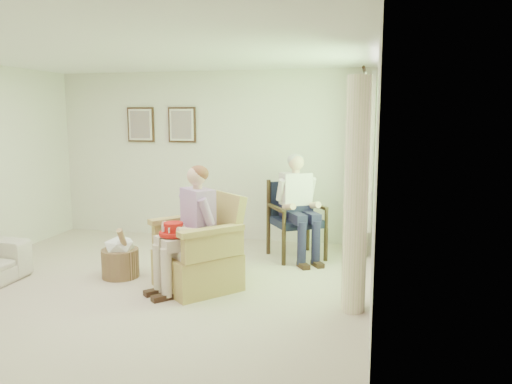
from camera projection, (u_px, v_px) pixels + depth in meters
floor at (131, 297)px, 5.34m from camera, size 5.50×5.50×0.00m
back_wall at (211, 156)px, 7.79m from camera, size 5.00×0.04×2.60m
right_wall at (374, 185)px, 4.57m from camera, size 0.04×5.50×2.60m
ceiling at (121, 47)px, 4.94m from camera, size 5.00×5.50×0.02m
window at (372, 146)px, 5.69m from camera, size 0.13×2.50×1.63m
curtain_left at (356, 196)px, 4.85m from camera, size 0.34×0.34×2.30m
curtain_right at (361, 174)px, 6.73m from camera, size 0.34×0.34×2.30m
framed_print_left at (141, 125)px, 7.94m from camera, size 0.45×0.05×0.55m
framed_print_right at (182, 125)px, 7.78m from camera, size 0.45×0.05×0.55m
wicker_armchair at (198, 258)px, 5.62m from camera, size 0.83×0.83×1.06m
wood_armchair at (298, 216)px, 6.85m from camera, size 0.66×0.62×1.02m
person_wicker at (193, 220)px, 5.42m from camera, size 0.40×0.63×1.36m
person_dark at (296, 199)px, 6.64m from camera, size 0.40×0.62×1.39m
red_hat at (173, 230)px, 5.34m from camera, size 0.31×0.31×0.14m
hatbox at (120, 257)px, 5.98m from camera, size 0.56×0.56×0.65m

